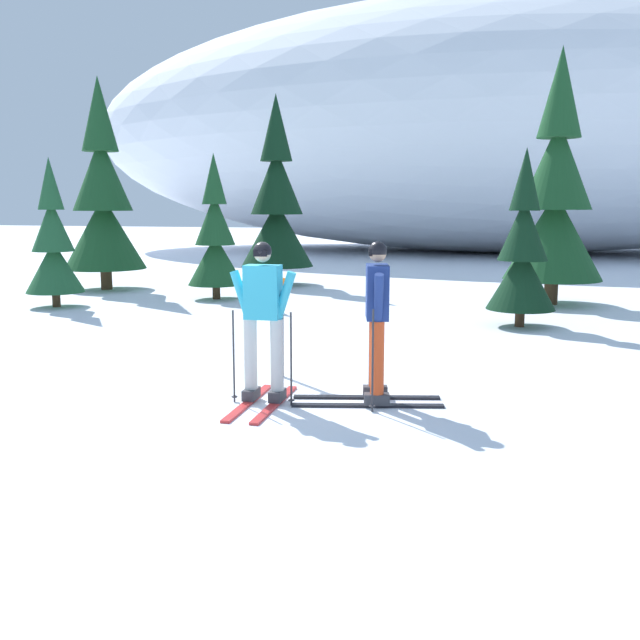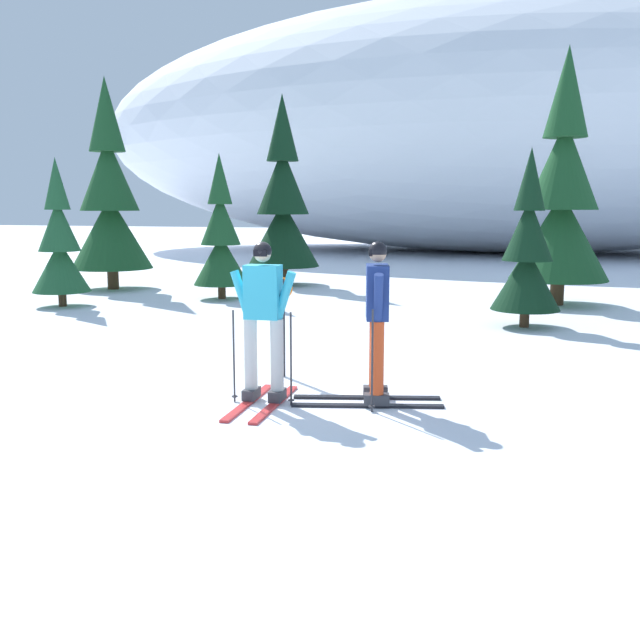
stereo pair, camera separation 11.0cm
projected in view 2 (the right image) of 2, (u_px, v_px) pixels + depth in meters
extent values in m
plane|color=white|center=(206.00, 387.00, 8.89)|extent=(120.00, 120.00, 0.00)
cube|color=black|center=(368.00, 406.00, 8.01)|extent=(1.67, 0.51, 0.03)
cube|color=black|center=(367.00, 397.00, 8.36)|extent=(1.67, 0.51, 0.03)
cube|color=#38383D|center=(377.00, 399.00, 8.00)|extent=(0.31, 0.20, 0.12)
cube|color=#38383D|center=(375.00, 391.00, 8.34)|extent=(0.31, 0.20, 0.12)
cylinder|color=#DB471E|center=(377.00, 358.00, 7.93)|extent=(0.15, 0.15, 0.82)
cylinder|color=#DB471E|center=(376.00, 352.00, 8.27)|extent=(0.15, 0.15, 0.82)
cube|color=navy|center=(377.00, 292.00, 7.99)|extent=(0.34, 0.49, 0.60)
cylinder|color=navy|center=(378.00, 299.00, 7.73)|extent=(0.16, 0.29, 0.58)
cylinder|color=navy|center=(376.00, 293.00, 8.26)|extent=(0.16, 0.29, 0.58)
sphere|color=tan|center=(378.00, 253.00, 7.92)|extent=(0.19, 0.19, 0.19)
sphere|color=black|center=(378.00, 251.00, 7.91)|extent=(0.21, 0.21, 0.21)
cube|color=black|center=(370.00, 253.00, 7.92)|extent=(0.07, 0.15, 0.07)
cylinder|color=#2D2D33|center=(372.00, 361.00, 7.74)|extent=(0.02, 0.02, 1.12)
cylinder|color=#2D2D33|center=(372.00, 406.00, 7.82)|extent=(0.07, 0.07, 0.01)
cylinder|color=#2D2D33|center=(370.00, 348.00, 8.45)|extent=(0.02, 0.02, 1.12)
cylinder|color=#2D2D33|center=(370.00, 390.00, 8.53)|extent=(0.07, 0.07, 0.01)
cube|color=red|center=(275.00, 404.00, 8.09)|extent=(0.17, 1.55, 0.03)
cube|color=red|center=(249.00, 402.00, 8.16)|extent=(0.17, 1.55, 0.03)
cube|color=#38383D|center=(277.00, 395.00, 8.17)|extent=(0.15, 0.29, 0.12)
cube|color=#38383D|center=(251.00, 393.00, 8.25)|extent=(0.15, 0.29, 0.12)
cylinder|color=silver|center=(277.00, 355.00, 8.10)|extent=(0.15, 0.15, 0.81)
cylinder|color=silver|center=(251.00, 353.00, 8.17)|extent=(0.15, 0.15, 0.81)
cube|color=#33B7D6|center=(263.00, 292.00, 8.02)|extent=(0.40, 0.26, 0.60)
cylinder|color=#33B7D6|center=(284.00, 297.00, 7.97)|extent=(0.28, 0.11, 0.58)
cylinder|color=#33B7D6|center=(242.00, 296.00, 8.09)|extent=(0.28, 0.11, 0.58)
sphere|color=beige|center=(263.00, 254.00, 7.96)|extent=(0.19, 0.19, 0.19)
sphere|color=black|center=(262.00, 251.00, 7.95)|extent=(0.21, 0.21, 0.21)
cube|color=black|center=(260.00, 253.00, 7.88)|extent=(0.15, 0.04, 0.07)
cylinder|color=#2D2D33|center=(291.00, 359.00, 8.00)|extent=(0.02, 0.02, 1.06)
cylinder|color=#2D2D33|center=(291.00, 400.00, 8.08)|extent=(0.07, 0.07, 0.01)
cylinder|color=#2D2D33|center=(234.00, 356.00, 8.16)|extent=(0.02, 0.02, 1.06)
cylinder|color=#2D2D33|center=(235.00, 396.00, 8.24)|extent=(0.07, 0.07, 0.01)
cylinder|color=#47301E|center=(113.00, 275.00, 19.23)|extent=(0.30, 0.30, 0.74)
cone|color=#194723|center=(111.00, 232.00, 19.05)|extent=(2.12, 2.12, 1.90)
cone|color=#194723|center=(108.00, 174.00, 18.82)|extent=(1.53, 1.53, 1.90)
cone|color=#194723|center=(106.00, 114.00, 18.58)|extent=(0.93, 0.93, 1.90)
cylinder|color=#47301E|center=(62.00, 296.00, 15.96)|extent=(0.18, 0.18, 0.44)
cone|color=#1E512D|center=(61.00, 266.00, 15.85)|extent=(1.25, 1.25, 1.12)
cone|color=#1E512D|center=(58.00, 225.00, 15.71)|extent=(0.90, 0.90, 1.12)
cone|color=#1E512D|center=(56.00, 183.00, 15.57)|extent=(0.55, 0.55, 1.12)
cylinder|color=#47301E|center=(222.00, 289.00, 17.24)|extent=(0.18, 0.18, 0.46)
cone|color=#194723|center=(221.00, 260.00, 17.13)|extent=(1.32, 1.32, 1.18)
cone|color=#194723|center=(220.00, 219.00, 16.98)|extent=(0.95, 0.95, 1.18)
cone|color=#194723|center=(219.00, 179.00, 16.83)|extent=(0.58, 0.58, 1.18)
cylinder|color=#47301E|center=(283.00, 272.00, 20.26)|extent=(0.28, 0.28, 0.70)
cone|color=black|center=(283.00, 234.00, 20.09)|extent=(2.01, 2.01, 1.80)
cone|color=black|center=(283.00, 181.00, 19.86)|extent=(1.45, 1.45, 1.80)
cone|color=black|center=(282.00, 127.00, 19.63)|extent=(0.89, 0.89, 1.80)
cylinder|color=#47301E|center=(524.00, 315.00, 13.24)|extent=(0.18, 0.18, 0.44)
cone|color=black|center=(526.00, 279.00, 13.13)|extent=(1.25, 1.25, 1.12)
cone|color=black|center=(528.00, 229.00, 12.99)|extent=(0.90, 0.90, 1.12)
cone|color=black|center=(531.00, 179.00, 12.85)|extent=(0.55, 0.55, 1.12)
cylinder|color=#47301E|center=(557.00, 288.00, 16.20)|extent=(0.30, 0.30, 0.76)
cone|color=#194723|center=(560.00, 236.00, 16.02)|extent=(2.17, 2.17, 1.94)
cone|color=#194723|center=(564.00, 165.00, 15.77)|extent=(1.56, 1.56, 1.94)
cone|color=#194723|center=(567.00, 91.00, 15.53)|extent=(0.95, 0.95, 1.94)
ellipsoid|color=white|center=(511.00, 128.00, 33.65)|extent=(40.67, 20.72, 11.54)
cylinder|color=black|center=(282.00, 328.00, 9.36)|extent=(0.07, 0.07, 1.28)
cylinder|color=orange|center=(282.00, 288.00, 9.27)|extent=(0.28, 0.02, 0.28)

